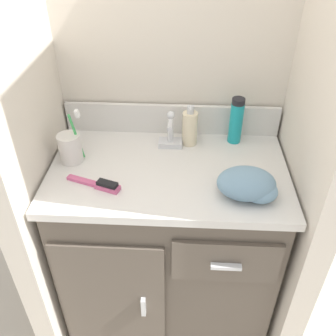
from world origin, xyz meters
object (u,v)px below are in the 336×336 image
(shaving_cream_can, at_px, (236,121))
(hairbrush, at_px, (100,184))
(toothbrush_cup, at_px, (70,148))
(hand_towel, at_px, (249,185))
(soap_dispenser, at_px, (190,128))

(shaving_cream_can, bearing_deg, hairbrush, -146.35)
(toothbrush_cup, bearing_deg, shaving_cream_can, 15.27)
(toothbrush_cup, height_order, hand_towel, toothbrush_cup)
(hairbrush, height_order, hand_towel, hand_towel)
(shaving_cream_can, xyz_separation_m, hairbrush, (-0.46, -0.31, -0.08))
(toothbrush_cup, relative_size, soap_dispenser, 1.20)
(shaving_cream_can, height_order, hairbrush, shaving_cream_can)
(shaving_cream_can, relative_size, hairbrush, 0.95)
(toothbrush_cup, bearing_deg, hand_towel, -14.88)
(toothbrush_cup, height_order, shaving_cream_can, toothbrush_cup)
(shaving_cream_can, height_order, hand_towel, shaving_cream_can)
(toothbrush_cup, height_order, soap_dispenser, toothbrush_cup)
(soap_dispenser, height_order, hand_towel, soap_dispenser)
(hand_towel, bearing_deg, shaving_cream_can, 92.98)
(toothbrush_cup, xyz_separation_m, hand_towel, (0.61, -0.16, -0.01))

